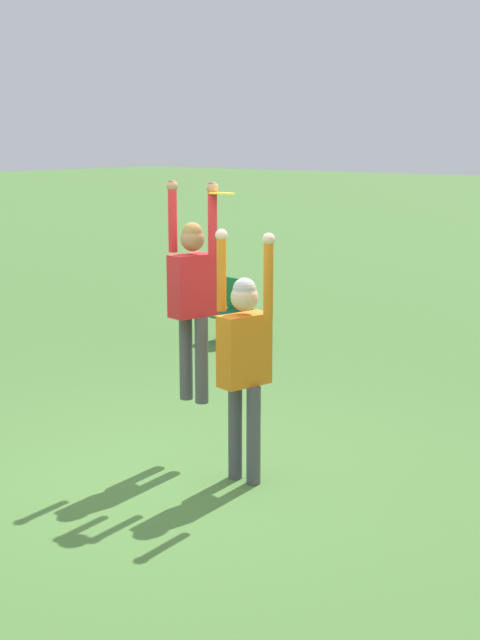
% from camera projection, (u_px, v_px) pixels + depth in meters
% --- Properties ---
extents(ground_plane, '(120.00, 120.00, 0.00)m').
position_uv_depth(ground_plane, '(180.00, 473.00, 7.80)').
color(ground_plane, '#4C7A38').
extents(person_jumping, '(0.57, 0.45, 1.97)m').
position_uv_depth(person_jumping, '(193.00, 288.00, 7.85)').
color(person_jumping, '#4C4C51').
rests_on(person_jumping, ground_plane).
extents(person_defending, '(0.60, 0.48, 2.14)m').
position_uv_depth(person_defending, '(244.00, 351.00, 7.39)').
color(person_defending, '#4C4C51').
rests_on(person_defending, ground_plane).
extents(frisbee, '(0.22, 0.22, 0.03)m').
position_uv_depth(frisbee, '(222.00, 193.00, 7.48)').
color(frisbee, yellow).
extents(camping_chair_2, '(0.63, 0.67, 0.90)m').
position_uv_depth(camping_chair_2, '(231.00, 306.00, 12.77)').
color(camping_chair_2, gray).
rests_on(camping_chair_2, ground_plane).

